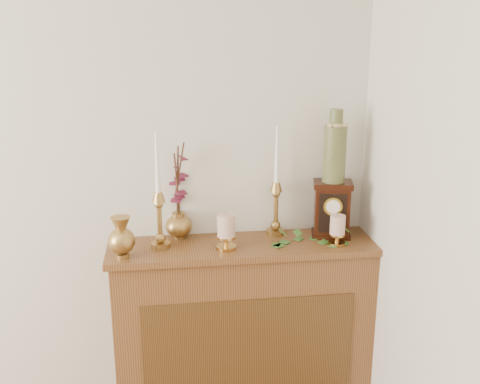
{
  "coord_description": "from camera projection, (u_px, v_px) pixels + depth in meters",
  "views": [
    {
      "loc": [
        1.06,
        -0.28,
        1.89
      ],
      "look_at": [
        1.38,
        2.05,
        1.19
      ],
      "focal_mm": 42.0,
      "sensor_mm": 36.0,
      "label": 1
    }
  ],
  "objects": [
    {
      "name": "console_shelf",
      "position": [
        244.0,
        338.0,
        2.71
      ],
      "size": [
        1.24,
        0.34,
        0.93
      ],
      "color": "brown",
      "rests_on": "ground"
    },
    {
      "name": "candlestick_left",
      "position": [
        159.0,
        211.0,
        2.48
      ],
      "size": [
        0.09,
        0.09,
        0.53
      ],
      "rotation": [
        0.0,
        0.0,
        0.06
      ],
      "color": "tan",
      "rests_on": "console_shelf"
    },
    {
      "name": "candlestick_center",
      "position": [
        276.0,
        200.0,
        2.64
      ],
      "size": [
        0.09,
        0.09,
        0.52
      ],
      "rotation": [
        0.0,
        0.0,
        0.41
      ],
      "color": "tan",
      "rests_on": "console_shelf"
    },
    {
      "name": "bud_vase",
      "position": [
        122.0,
        238.0,
        2.38
      ],
      "size": [
        0.11,
        0.11,
        0.19
      ],
      "rotation": [
        0.0,
        0.0,
        -0.31
      ],
      "color": "tan",
      "rests_on": "console_shelf"
    },
    {
      "name": "ginger_jar",
      "position": [
        179.0,
        193.0,
        2.61
      ],
      "size": [
        0.19,
        0.2,
        0.46
      ],
      "rotation": [
        0.0,
        0.0,
        0.12
      ],
      "color": "tan",
      "rests_on": "console_shelf"
    },
    {
      "name": "pillar_candle_left",
      "position": [
        226.0,
        230.0,
        2.48
      ],
      "size": [
        0.09,
        0.09,
        0.17
      ],
      "rotation": [
        0.0,
        0.0,
        -0.11
      ],
      "color": "#C29244",
      "rests_on": "console_shelf"
    },
    {
      "name": "pillar_candle_right",
      "position": [
        337.0,
        229.0,
        2.53
      ],
      "size": [
        0.08,
        0.08,
        0.15
      ],
      "rotation": [
        0.0,
        0.0,
        0.19
      ],
      "color": "#C29244",
      "rests_on": "console_shelf"
    },
    {
      "name": "ivy_garland",
      "position": [
        319.0,
        239.0,
        2.59
      ],
      "size": [
        0.43,
        0.18,
        0.07
      ],
      "rotation": [
        0.0,
        0.0,
        -0.15
      ],
      "color": "#356526",
      "rests_on": "console_shelf"
    },
    {
      "name": "mantel_clock",
      "position": [
        332.0,
        210.0,
        2.62
      ],
      "size": [
        0.2,
        0.16,
        0.27
      ],
      "rotation": [
        0.0,
        0.0,
        -0.22
      ],
      "color": "black",
      "rests_on": "console_shelf"
    },
    {
      "name": "ceramic_vase",
      "position": [
        335.0,
        150.0,
        2.54
      ],
      "size": [
        0.1,
        0.1,
        0.33
      ],
      "rotation": [
        0.0,
        0.0,
        -0.22
      ],
      "color": "#193327",
      "rests_on": "mantel_clock"
    }
  ]
}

